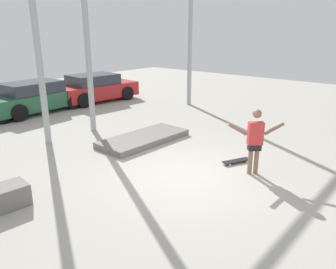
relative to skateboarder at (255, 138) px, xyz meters
The scene contains 7 objects.
ground_plane 1.89m from the skateboarder, 136.89° to the left, with size 36.00×36.00×0.00m, color #B2ADA3.
skateboarder is the anchor object (origin of this frame).
skateboard 1.15m from the skateboarder, 61.95° to the left, with size 0.84×0.54×0.08m.
manual_pad 3.97m from the skateboarder, 90.04° to the left, with size 3.06×1.31×0.20m, color slate.
canopy_support_right 7.35m from the skateboarder, 67.27° to the left, with size 5.96×0.20×6.58m.
parked_car_green 10.36m from the skateboarder, 91.24° to the left, with size 4.42×2.16×1.36m.
parked_car_red 10.67m from the skateboarder, 73.78° to the left, with size 4.25×2.20×1.38m.
Camera 1 is at (-6.01, -4.47, 3.48)m, focal length 35.00 mm.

